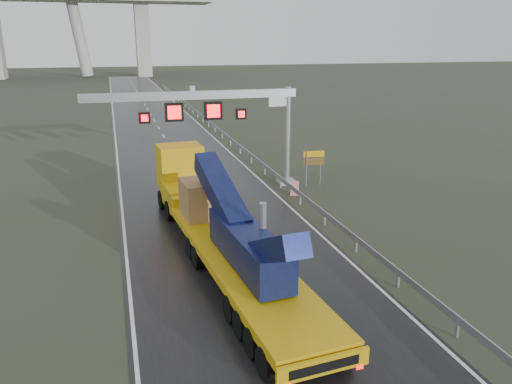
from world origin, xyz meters
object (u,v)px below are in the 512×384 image
object	(u,v)px
sign_gantry	(223,112)
striped_barrier	(295,188)
heavy_haul_truck	(212,213)
exit_sign_pair	(314,161)

from	to	relation	value
sign_gantry	striped_barrier	xyz separation A→B (m)	(4.34, -2.98, -5.12)
striped_barrier	sign_gantry	bearing A→B (deg)	163.13
sign_gantry	heavy_haul_truck	world-z (taller)	sign_gantry
exit_sign_pair	heavy_haul_truck	bearing A→B (deg)	-126.89
heavy_haul_truck	exit_sign_pair	world-z (taller)	heavy_haul_truck
exit_sign_pair	striped_barrier	size ratio (longest dim) A/B	2.74
sign_gantry	striped_barrier	bearing A→B (deg)	-34.42
heavy_haul_truck	striped_barrier	distance (m)	10.44
heavy_haul_truck	striped_barrier	size ratio (longest dim) A/B	21.29
sign_gantry	exit_sign_pair	world-z (taller)	sign_gantry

